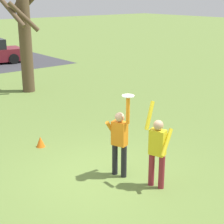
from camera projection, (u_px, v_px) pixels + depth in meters
name	position (u px, v px, depth m)	size (l,w,h in m)	color
ground_plane	(102.00, 176.00, 9.09)	(120.00, 120.00, 0.00)	olive
person_catcher	(119.00, 139.00, 8.81)	(0.48, 0.59, 2.08)	black
person_defender	(157.00, 148.00, 8.28)	(0.55, 0.63, 2.04)	maroon
frisbee_disc	(128.00, 96.00, 8.35)	(0.28, 0.28, 0.02)	white
bare_tree_tall	(24.00, 24.00, 16.14)	(2.22, 2.17, 5.79)	brown
field_cone_orange	(41.00, 142.00, 10.77)	(0.26, 0.26, 0.32)	orange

